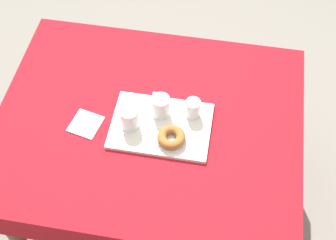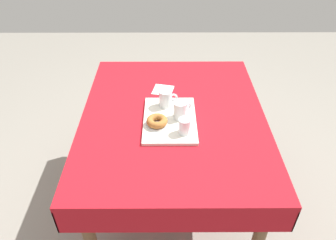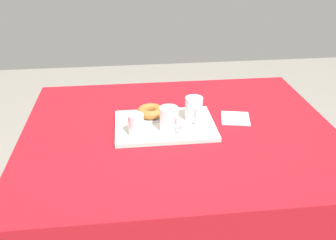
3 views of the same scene
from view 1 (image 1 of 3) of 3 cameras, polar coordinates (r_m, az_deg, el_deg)
name	(u,v)px [view 1 (image 1 of 3)]	position (r m, az deg, el deg)	size (l,w,h in m)	color
ground_plane	(153,202)	(2.60, -1.82, -9.97)	(6.00, 6.00, 0.00)	gray
dining_table	(149,136)	(2.02, -2.31, -1.94)	(1.26, 1.02, 0.77)	#A8141E
serving_tray	(161,126)	(1.90, -0.85, -0.73)	(0.40, 0.28, 0.02)	silver
tea_mug_left	(161,106)	(1.89, -0.89, 1.66)	(0.08, 0.10, 0.10)	white
tea_mug_right	(130,118)	(1.86, -4.69, 0.20)	(0.07, 0.11, 0.10)	white
water_glass_near	(193,109)	(1.89, 3.04, 1.36)	(0.06, 0.06, 0.08)	white
donut_plate_left	(171,140)	(1.85, 0.40, -2.45)	(0.12, 0.12, 0.01)	silver
sugar_donut_left	(171,137)	(1.83, 0.40, -2.08)	(0.11, 0.11, 0.04)	#A3662D
paper_napkin	(86,124)	(1.94, -9.98, -0.49)	(0.12, 0.12, 0.01)	white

